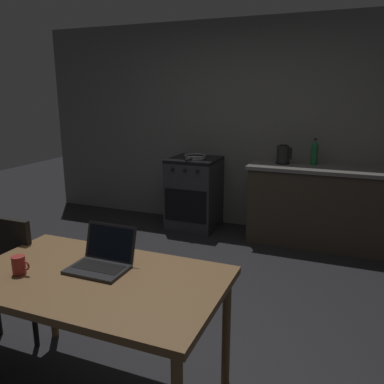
{
  "coord_description": "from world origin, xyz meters",
  "views": [
    {
      "loc": [
        1.19,
        -2.53,
        1.71
      ],
      "look_at": [
        -0.09,
        0.67,
        0.83
      ],
      "focal_mm": 36.71,
      "sensor_mm": 36.0,
      "label": 1
    }
  ],
  "objects_px": {
    "stove_oven": "(194,193)",
    "bottle_b": "(314,152)",
    "laptop": "(102,260)",
    "coffee_mug": "(19,265)",
    "electric_kettle": "(283,155)",
    "frying_pan": "(195,156)",
    "dining_table": "(95,288)"
  },
  "relations": [
    {
      "from": "stove_oven",
      "to": "bottle_b",
      "type": "bearing_deg",
      "value": 3.31
    },
    {
      "from": "laptop",
      "to": "coffee_mug",
      "type": "height_order",
      "value": "laptop"
    },
    {
      "from": "coffee_mug",
      "to": "bottle_b",
      "type": "height_order",
      "value": "bottle_b"
    },
    {
      "from": "electric_kettle",
      "to": "coffee_mug",
      "type": "xyz_separation_m",
      "value": [
        -0.91,
        -3.06,
        -0.21
      ]
    },
    {
      "from": "stove_oven",
      "to": "frying_pan",
      "type": "relative_size",
      "value": 2.03
    },
    {
      "from": "coffee_mug",
      "to": "stove_oven",
      "type": "bearing_deg",
      "value": 93.45
    },
    {
      "from": "dining_table",
      "to": "bottle_b",
      "type": "xyz_separation_m",
      "value": [
        0.85,
        3.01,
        0.37
      ]
    },
    {
      "from": "dining_table",
      "to": "laptop",
      "type": "distance_m",
      "value": 0.16
    },
    {
      "from": "bottle_b",
      "to": "laptop",
      "type": "bearing_deg",
      "value": -106.75
    },
    {
      "from": "dining_table",
      "to": "coffee_mug",
      "type": "relative_size",
      "value": 12.71
    },
    {
      "from": "dining_table",
      "to": "electric_kettle",
      "type": "xyz_separation_m",
      "value": [
        0.52,
        2.93,
        0.33
      ]
    },
    {
      "from": "bottle_b",
      "to": "electric_kettle",
      "type": "bearing_deg",
      "value": -166.58
    },
    {
      "from": "laptop",
      "to": "dining_table",
      "type": "bearing_deg",
      "value": -76.11
    },
    {
      "from": "electric_kettle",
      "to": "stove_oven",
      "type": "bearing_deg",
      "value": -179.87
    },
    {
      "from": "stove_oven",
      "to": "coffee_mug",
      "type": "height_order",
      "value": "stove_oven"
    },
    {
      "from": "laptop",
      "to": "bottle_b",
      "type": "xyz_separation_m",
      "value": [
        0.87,
        2.9,
        0.25
      ]
    },
    {
      "from": "electric_kettle",
      "to": "bottle_b",
      "type": "distance_m",
      "value": 0.35
    },
    {
      "from": "stove_oven",
      "to": "laptop",
      "type": "xyz_separation_m",
      "value": [
        0.55,
        -2.82,
        0.34
      ]
    },
    {
      "from": "dining_table",
      "to": "electric_kettle",
      "type": "relative_size",
      "value": 6.28
    },
    {
      "from": "electric_kettle",
      "to": "laptop",
      "type": "bearing_deg",
      "value": -100.8
    },
    {
      "from": "stove_oven",
      "to": "laptop",
      "type": "height_order",
      "value": "laptop"
    },
    {
      "from": "dining_table",
      "to": "bottle_b",
      "type": "distance_m",
      "value": 3.15
    },
    {
      "from": "laptop",
      "to": "frying_pan",
      "type": "distance_m",
      "value": 2.85
    },
    {
      "from": "stove_oven",
      "to": "coffee_mug",
      "type": "bearing_deg",
      "value": -86.55
    },
    {
      "from": "stove_oven",
      "to": "electric_kettle",
      "type": "height_order",
      "value": "electric_kettle"
    },
    {
      "from": "stove_oven",
      "to": "dining_table",
      "type": "relative_size",
      "value": 0.65
    },
    {
      "from": "dining_table",
      "to": "frying_pan",
      "type": "xyz_separation_m",
      "value": [
        -0.56,
        2.9,
        0.25
      ]
    },
    {
      "from": "dining_table",
      "to": "electric_kettle",
      "type": "bearing_deg",
      "value": 80.03
    },
    {
      "from": "electric_kettle",
      "to": "dining_table",
      "type": "bearing_deg",
      "value": -99.97
    },
    {
      "from": "dining_table",
      "to": "bottle_b",
      "type": "relative_size",
      "value": 4.67
    },
    {
      "from": "stove_oven",
      "to": "electric_kettle",
      "type": "relative_size",
      "value": 4.06
    },
    {
      "from": "dining_table",
      "to": "laptop",
      "type": "relative_size",
      "value": 4.37
    }
  ]
}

